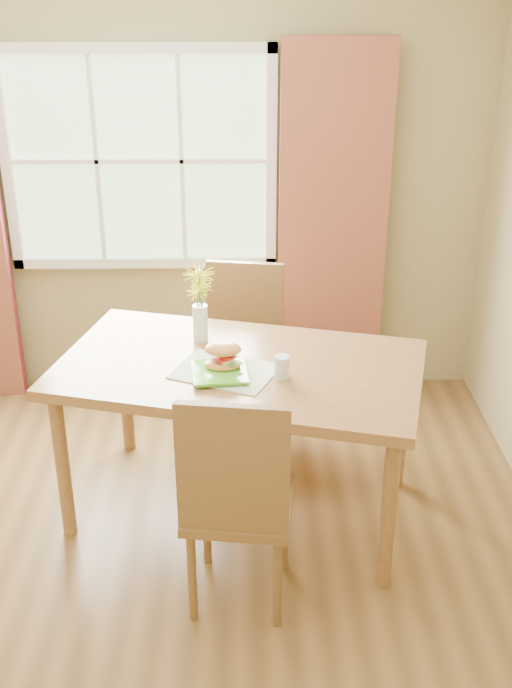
{
  "coord_description": "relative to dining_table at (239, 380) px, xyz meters",
  "views": [
    {
      "loc": [
        0.61,
        -2.89,
        2.56
      ],
      "look_at": [
        0.67,
        0.47,
        0.96
      ],
      "focal_mm": 42.0,
      "sensor_mm": 36.0,
      "label": 1
    }
  ],
  "objects": [
    {
      "name": "placemat",
      "position": [
        -0.07,
        -0.08,
        0.09
      ],
      "size": [
        0.55,
        0.48,
        0.01
      ],
      "primitive_type": "cube",
      "rotation": [
        0.0,
        0.0,
        -0.42
      ],
      "color": "beige",
      "rests_on": "dining_table"
    },
    {
      "name": "room",
      "position": [
        -0.59,
        -0.52,
        0.6
      ],
      "size": [
        4.24,
        3.84,
        2.74
      ],
      "color": "brown",
      "rests_on": "ground"
    },
    {
      "name": "chair_far",
      "position": [
        0.01,
        0.71,
        -0.17
      ],
      "size": [
        0.5,
        0.5,
        1.06
      ],
      "rotation": [
        0.0,
        0.0,
        -0.16
      ],
      "color": "brown",
      "rests_on": "room"
    },
    {
      "name": "dining_table",
      "position": [
        0.0,
        0.0,
        0.0
      ],
      "size": [
        1.9,
        1.36,
        0.83
      ],
      "rotation": [
        0.0,
        0.0,
        -0.25
      ],
      "color": "olive",
      "rests_on": "room"
    },
    {
      "name": "plate",
      "position": [
        -0.09,
        -0.12,
        0.1
      ],
      "size": [
        0.28,
        0.28,
        0.01
      ],
      "primitive_type": "cube",
      "rotation": [
        0.0,
        0.0,
        0.11
      ],
      "color": "#53B62D",
      "rests_on": "placemat"
    },
    {
      "name": "curtain_right",
      "position": [
        0.56,
        1.26,
        0.35
      ],
      "size": [
        0.65,
        0.08,
        2.2
      ],
      "primitive_type": "cube",
      "color": "maroon",
      "rests_on": "room"
    },
    {
      "name": "croissant_sandwich",
      "position": [
        -0.07,
        -0.08,
        0.17
      ],
      "size": [
        0.19,
        0.13,
        0.13
      ],
      "rotation": [
        0.0,
        0.0,
        -0.07
      ],
      "color": "#EDA450",
      "rests_on": "plate"
    },
    {
      "name": "window",
      "position": [
        -0.59,
        1.35,
        0.75
      ],
      "size": [
        1.62,
        0.06,
        1.32
      ],
      "color": "#A8C797",
      "rests_on": "room"
    },
    {
      "name": "chair_near",
      "position": [
        -0.01,
        -0.71,
        -0.16
      ],
      "size": [
        0.5,
        0.5,
        1.07
      ],
      "rotation": [
        0.0,
        0.0,
        -0.13
      ],
      "color": "brown",
      "rests_on": "room"
    },
    {
      "name": "water_glass",
      "position": [
        0.19,
        -0.14,
        0.14
      ],
      "size": [
        0.07,
        0.07,
        0.11
      ],
      "color": "silver",
      "rests_on": "dining_table"
    },
    {
      "name": "flower_vase",
      "position": [
        -0.19,
        0.27,
        0.33
      ],
      "size": [
        0.16,
        0.16,
        0.39
      ],
      "color": "silver",
      "rests_on": "dining_table"
    }
  ]
}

